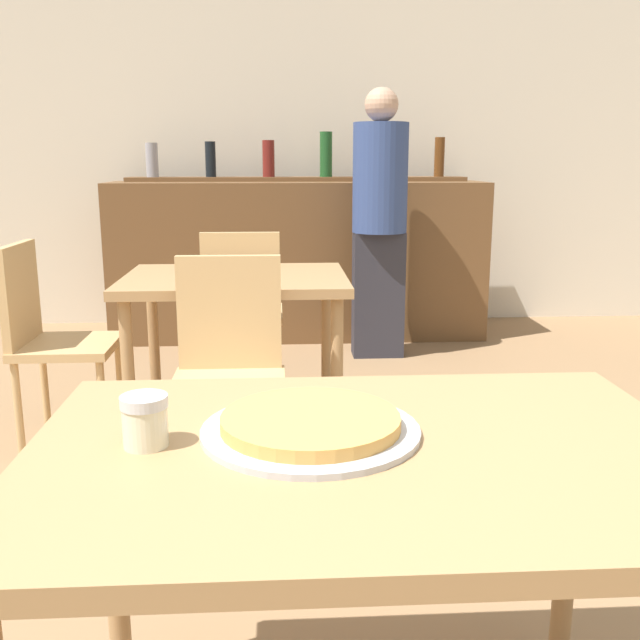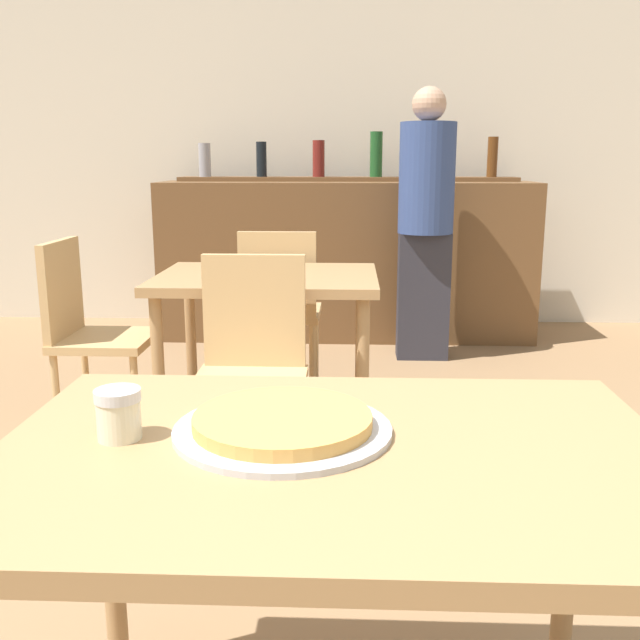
{
  "view_description": "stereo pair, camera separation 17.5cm",
  "coord_description": "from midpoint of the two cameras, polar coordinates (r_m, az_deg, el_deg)",
  "views": [
    {
      "loc": [
        -0.15,
        -1.16,
        1.24
      ],
      "look_at": [
        -0.05,
        0.55,
        0.85
      ],
      "focal_mm": 40.0,
      "sensor_mm": 36.0,
      "label": 1
    },
    {
      "loc": [
        0.03,
        -1.16,
        1.24
      ],
      "look_at": [
        -0.05,
        0.55,
        0.85
      ],
      "focal_mm": 40.0,
      "sensor_mm": 36.0,
      "label": 2
    }
  ],
  "objects": [
    {
      "name": "dining_table_near",
      "position": [
        1.29,
        -0.35,
        -13.29
      ],
      "size": [
        1.18,
        0.8,
        0.75
      ],
      "color": "#A87F51",
      "rests_on": "ground_plane"
    },
    {
      "name": "pizza_tray",
      "position": [
        1.3,
        -4.66,
        -8.47
      ],
      "size": [
        0.4,
        0.4,
        0.04
      ],
      "color": "#B7B7BC",
      "rests_on": "dining_table_near"
    },
    {
      "name": "dining_table_far",
      "position": [
        3.07,
        -8.37,
        1.68
      ],
      "size": [
        0.94,
        0.71,
        0.76
      ],
      "color": "#A87F51",
      "rests_on": "ground_plane"
    },
    {
      "name": "chair_far_side_back",
      "position": [
        3.61,
        -7.61,
        1.22
      ],
      "size": [
        0.4,
        0.4,
        0.9
      ],
      "rotation": [
        0.0,
        0.0,
        3.14
      ],
      "color": "tan",
      "rests_on": "ground_plane"
    },
    {
      "name": "chair_far_side_front",
      "position": [
        2.59,
        -9.24,
        -3.42
      ],
      "size": [
        0.4,
        0.4,
        0.9
      ],
      "color": "tan",
      "rests_on": "ground_plane"
    },
    {
      "name": "bar_back_shelf",
      "position": [
        5.16,
        -2.76,
        11.82
      ],
      "size": [
        2.39,
        0.24,
        0.34
      ],
      "color": "brown",
      "rests_on": "bar_counter"
    },
    {
      "name": "chair_far_side_left",
      "position": [
        3.26,
        -22.39,
        -0.87
      ],
      "size": [
        0.4,
        0.4,
        0.9
      ],
      "rotation": [
        0.0,
        0.0,
        1.57
      ],
      "color": "tan",
      "rests_on": "ground_plane"
    },
    {
      "name": "wall_back",
      "position": [
        5.53,
        -2.89,
        14.35
      ],
      "size": [
        8.0,
        0.05,
        2.8
      ],
      "color": "silver",
      "rests_on": "ground_plane"
    },
    {
      "name": "person_standing",
      "position": [
        4.49,
        3.66,
        8.37
      ],
      "size": [
        0.34,
        0.34,
        1.67
      ],
      "color": "#2D2D38",
      "rests_on": "ground_plane"
    },
    {
      "name": "bar_counter",
      "position": [
        5.07,
        -2.72,
        4.81
      ],
      "size": [
        2.6,
        0.56,
        1.09
      ],
      "color": "brown",
      "rests_on": "ground_plane"
    },
    {
      "name": "cheese_shaker",
      "position": [
        1.29,
        -17.67,
        -7.75
      ],
      "size": [
        0.08,
        0.08,
        0.09
      ],
      "color": "beige",
      "rests_on": "dining_table_near"
    }
  ]
}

